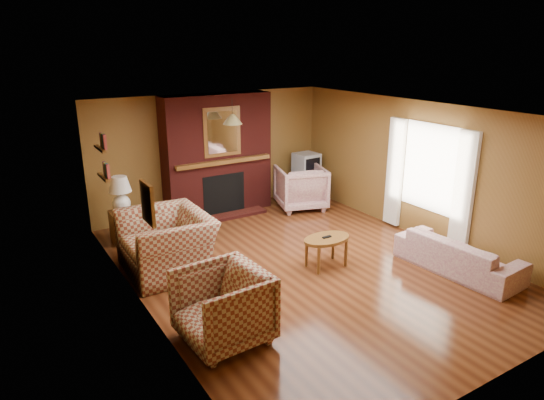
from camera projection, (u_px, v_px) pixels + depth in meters
floor at (303, 265)px, 7.60m from camera, size 6.50×6.50×0.00m
ceiling at (306, 112)px, 6.86m from camera, size 6.50×6.50×0.00m
wall_back at (212, 153)px, 9.86m from camera, size 6.50×0.00×6.50m
wall_front at (503, 278)px, 4.61m from camera, size 6.50×0.00×6.50m
wall_left at (140, 224)px, 5.98m from camera, size 0.00×6.50×6.50m
wall_right at (421, 170)px, 8.48m from camera, size 0.00×6.50×6.50m
fireplace at (218, 156)px, 9.65m from camera, size 2.20×0.82×2.40m
window_right at (428, 177)px, 8.32m from camera, size 0.10×1.85×2.00m
bookshelf at (103, 157)px, 7.40m from camera, size 0.09×0.55×0.71m
botanical_print at (148, 203)px, 5.65m from camera, size 0.05×0.40×0.50m
pendant_light at (232, 119)px, 8.84m from camera, size 0.36×0.36×0.48m
plaid_loveseat at (167, 243)px, 7.32m from camera, size 1.22×1.39×0.90m
plaid_armchair at (223, 307)px, 5.57m from camera, size 1.02×0.99×0.88m
floral_sofa at (458, 254)px, 7.35m from camera, size 0.87×1.93×0.55m
floral_armchair at (301, 187)px, 10.13m from camera, size 1.21×1.22×0.89m
coffee_table at (327, 242)px, 7.46m from camera, size 0.79×0.49×0.50m
side_table at (124, 227)px, 8.45m from camera, size 0.42×0.42×0.55m
table_lamp at (120, 192)px, 8.25m from camera, size 0.38×0.38×0.63m
tv_stand at (306, 186)px, 10.80m from camera, size 0.58×0.54×0.58m
crt_tv at (306, 163)px, 10.64m from camera, size 0.51×0.51×0.45m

